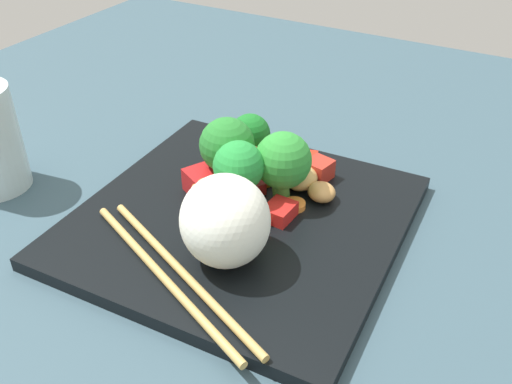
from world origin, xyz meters
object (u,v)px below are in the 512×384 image
(rice_mound, at_px, (225,221))
(broccoli_floret_0, at_px, (283,161))
(square_plate, at_px, (240,220))
(chopstick_pair, at_px, (169,273))
(carrot_slice_1, at_px, (247,223))

(rice_mound, bearing_deg, broccoli_floret_0, 89.49)
(square_plate, bearing_deg, broccoli_floret_0, 65.18)
(square_plate, relative_size, chopstick_pair, 1.36)
(square_plate, relative_size, carrot_slice_1, 9.00)
(carrot_slice_1, bearing_deg, broccoli_floret_0, 83.59)
(rice_mound, bearing_deg, chopstick_pair, -122.60)
(square_plate, height_order, chopstick_pair, chopstick_pair)
(carrot_slice_1, bearing_deg, chopstick_pair, -104.14)
(carrot_slice_1, bearing_deg, square_plate, 139.04)
(rice_mound, height_order, chopstick_pair, rice_mound)
(carrot_slice_1, xyz_separation_m, chopstick_pair, (-0.02, -0.08, -0.00))
(carrot_slice_1, bearing_deg, rice_mound, -82.97)
(square_plate, relative_size, broccoli_floret_0, 4.10)
(rice_mound, distance_m, carrot_slice_1, 0.05)
(square_plate, relative_size, rice_mound, 3.56)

